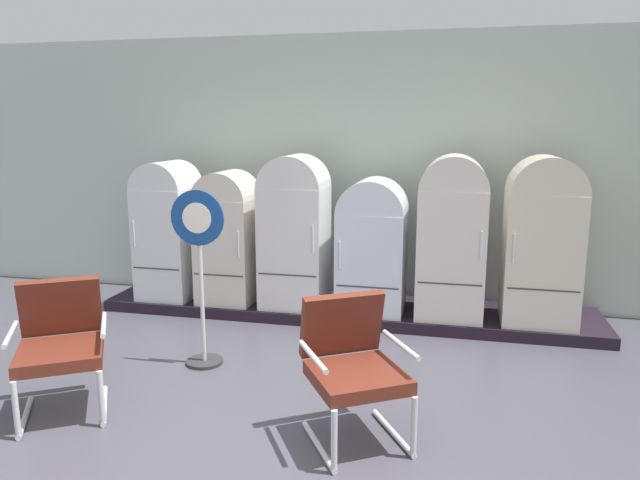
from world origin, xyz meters
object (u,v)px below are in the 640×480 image
Objects in this scene: refrigerator_4 at (452,232)px; sign_stand at (201,279)px; refrigerator_3 at (372,242)px; refrigerator_1 at (228,233)px; armchair_left at (61,340)px; refrigerator_2 at (295,227)px; refrigerator_0 at (168,225)px; armchair_right at (352,361)px; refrigerator_5 at (542,236)px.

sign_stand is at bearing -144.05° from refrigerator_4.
refrigerator_1 is at bearing -179.02° from refrigerator_3.
armchair_left is (-2.73, -2.48, -0.46)m from refrigerator_4.
refrigerator_3 is 1.95m from sign_stand.
sign_stand is (0.33, -1.46, -0.12)m from refrigerator_1.
armchair_left is at bearing -114.02° from refrigerator_2.
refrigerator_0 reaches higher than armchair_right.
refrigerator_0 is 0.94× the size of refrigerator_2.
refrigerator_3 is at bearing 49.61° from sign_stand.
refrigerator_4 is 3.72m from armchair_left.
refrigerator_3 is 1.47× the size of armchair_right.
sign_stand is at bearing 148.70° from armchair_right.
refrigerator_2 is at bearing 65.98° from armchair_left.
armchair_right is (1.79, -2.35, -0.35)m from refrigerator_1.
refrigerator_2 is 2.50m from refrigerator_5.
refrigerator_0 is 3.98m from refrigerator_5.
refrigerator_0 reaches higher than sign_stand.
refrigerator_1 is at bearing -179.03° from refrigerator_4.
armchair_left and armchair_right have the same top height.
refrigerator_5 is (1.66, -0.01, 0.14)m from refrigerator_3.
refrigerator_3 is at bearing -179.05° from refrigerator_4.
armchair_left is at bearing -124.03° from sign_stand.
armchair_right is (1.03, -2.36, -0.45)m from refrigerator_2.
refrigerator_2 is 0.99× the size of refrigerator_4.
refrigerator_2 is at bearing 73.69° from sign_stand.
refrigerator_5 is 1.74× the size of armchair_left.
sign_stand is (-2.07, -1.50, -0.23)m from refrigerator_4.
refrigerator_0 is 3.12m from refrigerator_4.
refrigerator_0 is 1.62× the size of armchair_right.
refrigerator_2 reaches higher than armchair_right.
refrigerator_2 reaches higher than refrigerator_0.
refrigerator_5 is (3.26, 0.02, 0.10)m from refrigerator_1.
refrigerator_4 reaches higher than armchair_right.
armchair_right is 0.62× the size of sign_stand.
refrigerator_0 is 1.83m from sign_stand.
refrigerator_2 reaches higher than sign_stand.
refrigerator_3 is 1.47× the size of armchair_left.
armchair_left is 2.13m from armchair_right.
refrigerator_0 is at bearing 136.56° from armchair_right.
armchair_left is at bearing -97.79° from refrigerator_1.
armchair_left is at bearing -137.76° from refrigerator_4.
refrigerator_1 is at bearing -2.33° from refrigerator_0.
refrigerator_4 is at bearing 42.24° from armchair_left.
refrigerator_5 is at bearing -0.18° from refrigerator_3.
refrigerator_2 is at bearing -0.72° from refrigerator_0.
armchair_right is at bearing 2.38° from armchair_left.
refrigerator_2 is (0.76, 0.01, 0.10)m from refrigerator_1.
refrigerator_3 is 0.85× the size of refrigerator_4.
sign_stand is at bearing -130.39° from refrigerator_3.
refrigerator_5 is 3.29m from sign_stand.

